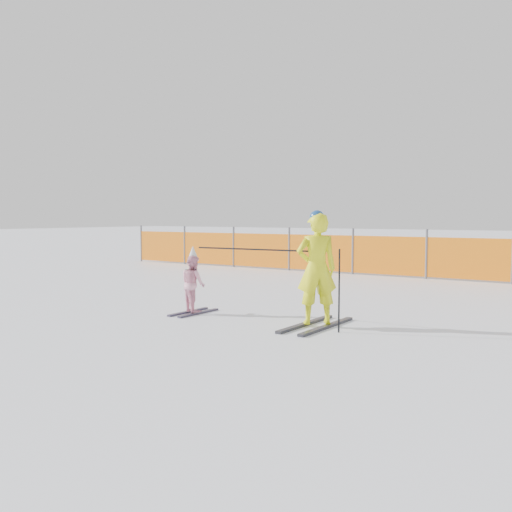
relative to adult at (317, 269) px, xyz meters
The scene contains 5 objects.
ground 1.43m from the adult, 131.39° to the right, with size 120.00×120.00×0.00m, color white.
adult is the anchor object (origin of this frame).
child 2.20m from the adult, behind, with size 0.55×0.94×1.10m.
ski_poles 0.53m from the adult, 167.16° to the right, with size 2.51×0.22×1.13m.
safety_fence 7.69m from the adult, 113.58° to the left, with size 15.29×0.06×1.25m.
Camera 1 is at (4.57, -6.25, 1.57)m, focal length 40.00 mm.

